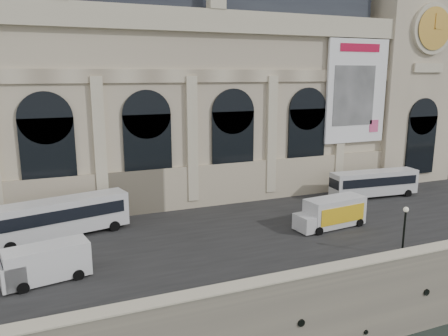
% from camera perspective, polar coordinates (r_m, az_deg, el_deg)
% --- Properties ---
extents(quay, '(160.00, 70.00, 6.00)m').
position_cam_1_polar(quay, '(63.54, -8.60, -4.60)').
color(quay, gray).
rests_on(quay, ground).
extents(street, '(160.00, 24.00, 0.06)m').
position_cam_1_polar(street, '(43.45, -2.07, -8.27)').
color(street, '#2D2D2D').
rests_on(street, quay).
extents(parapet, '(160.00, 1.40, 1.21)m').
position_cam_1_polar(parapet, '(32.01, 6.50, -15.02)').
color(parapet, gray).
rests_on(parapet, quay).
extents(museum, '(69.00, 18.70, 29.10)m').
position_cam_1_polar(museum, '(55.71, -14.20, 10.30)').
color(museum, beige).
rests_on(museum, quay).
extents(clock_pavilion, '(13.00, 14.72, 36.70)m').
position_cam_1_polar(clock_pavilion, '(70.87, 20.96, 13.20)').
color(clock_pavilion, beige).
rests_on(clock_pavilion, quay).
extents(bus_left, '(12.85, 5.35, 3.71)m').
position_cam_1_polar(bus_left, '(44.07, -20.58, -5.95)').
color(bus_left, silver).
rests_on(bus_left, quay).
extents(bus_right, '(11.61, 3.44, 3.37)m').
position_cam_1_polar(bus_right, '(57.68, 18.99, -1.83)').
color(bus_right, silver).
rests_on(bus_right, quay).
extents(van_c, '(6.55, 3.42, 2.77)m').
position_cam_1_polar(van_c, '(35.74, -22.71, -11.51)').
color(van_c, silver).
rests_on(van_c, quay).
extents(box_truck, '(7.78, 3.32, 3.05)m').
position_cam_1_polar(box_truck, '(45.36, 13.84, -5.72)').
color(box_truck, silver).
rests_on(box_truck, quay).
extents(lamp_right, '(0.45, 0.45, 4.42)m').
position_cam_1_polar(lamp_right, '(40.00, 22.45, -7.76)').
color(lamp_right, black).
rests_on(lamp_right, quay).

